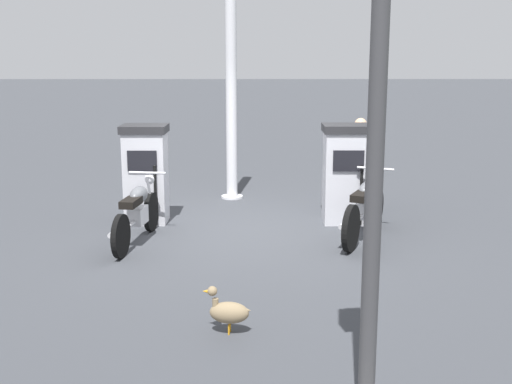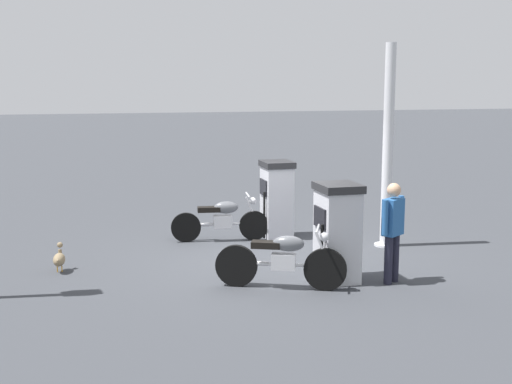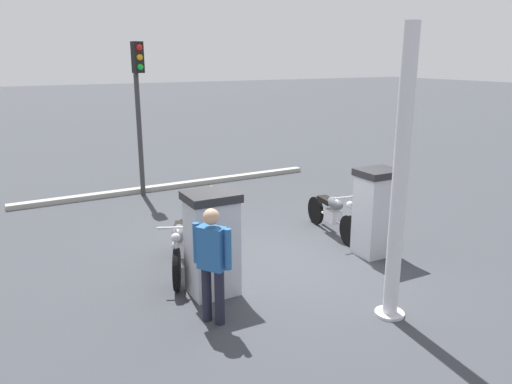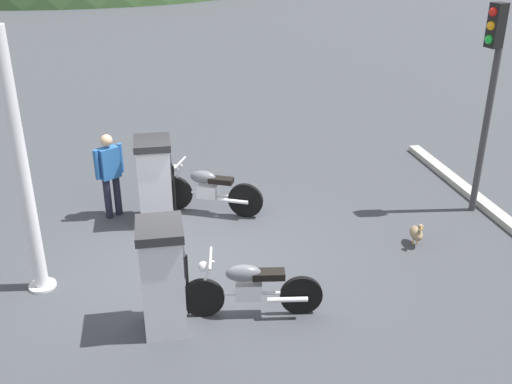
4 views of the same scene
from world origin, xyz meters
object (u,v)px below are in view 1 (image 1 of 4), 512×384
Objects in this scene: motorcycle_near_pump at (137,212)px; roadside_traffic_light at (374,63)px; fuel_pump_near at (146,173)px; canopy_support_pole at (231,98)px; fuel_pump_far at (346,173)px; attendant_person at (359,158)px; motorcycle_far_pump at (365,208)px; wandering_duck at (228,311)px.

roadside_traffic_light is at bearing 27.69° from motorcycle_near_pump.
fuel_pump_near is 0.81× the size of motorcycle_near_pump.
canopy_support_pole reaches higher than fuel_pump_near.
fuel_pump_far is 3.31m from motorcycle_near_pump.
attendant_person is (-1.93, 3.43, 0.45)m from motorcycle_near_pump.
motorcycle_near_pump is at bearing 2.51° from fuel_pump_near.
motorcycle_near_pump is (1.15, -3.09, -0.34)m from fuel_pump_far.
canopy_support_pole reaches higher than motorcycle_near_pump.
attendant_person is at bearing 173.86° from motorcycle_far_pump.
roadside_traffic_light is (1.54, 1.02, 2.34)m from wandering_duck.
roadside_traffic_light is (5.76, -0.67, 1.78)m from fuel_pump_far.
motorcycle_near_pump is at bearing -152.31° from roadside_traffic_light.
fuel_pump_near is 3.14m from fuel_pump_far.
roadside_traffic_light is at bearing -9.73° from motorcycle_far_pump.
motorcycle_far_pump is at bearing 36.25° from canopy_support_pole.
canopy_support_pole reaches higher than motorcycle_far_pump.
motorcycle_far_pump is 1.18× the size of attendant_person.
canopy_support_pole is (-2.93, 1.24, 1.39)m from motorcycle_near_pump.
wandering_duck is 6.21m from canopy_support_pole.
motorcycle_near_pump is 3.38m from wandering_duck.
motorcycle_far_pump reaches higher than motorcycle_near_pump.
motorcycle_near_pump is at bearing -69.54° from fuel_pump_far.
motorcycle_far_pump is at bearing 73.86° from fuel_pump_near.
wandering_duck is 0.12× the size of roadside_traffic_light.
canopy_support_pole is (-1.77, -1.85, 1.05)m from fuel_pump_far.
fuel_pump_far is at bearing 158.13° from wandering_duck.
wandering_duck is at bearing -29.47° from motorcycle_far_pump.
wandering_duck is at bearing 1.45° from canopy_support_pole.
fuel_pump_near is 0.98× the size of attendant_person.
fuel_pump_far reaches higher than wandering_duck.
canopy_support_pole is at bearing 157.01° from motorcycle_near_pump.
roadside_traffic_light is at bearing -6.64° from fuel_pump_far.
attendant_person is 5.44m from wandering_duck.
wandering_duck is (3.27, -1.85, -0.23)m from motorcycle_far_pump.
roadside_traffic_light is at bearing 8.87° from canopy_support_pole.
canopy_support_pole is at bearing -114.45° from attendant_person.
fuel_pump_near is 1.00× the size of fuel_pump_far.
roadside_traffic_light is at bearing 33.69° from wandering_duck.
canopy_support_pole is (-1.77, 1.29, 1.05)m from fuel_pump_near.
motorcycle_near_pump is 1.22× the size of attendant_person.
fuel_pump_far is (-0.00, 3.14, 0.00)m from fuel_pump_near.
motorcycle_near_pump is 0.50× the size of canopy_support_pole.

